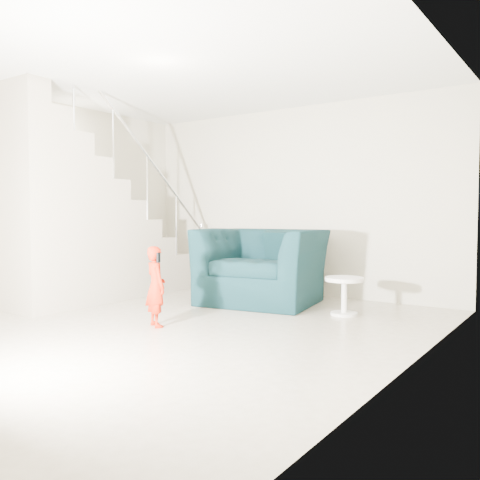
% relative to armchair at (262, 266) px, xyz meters
% --- Properties ---
extents(floor, '(5.50, 5.50, 0.00)m').
position_rel_armchair_xyz_m(floor, '(-0.08, -1.80, -0.48)').
color(floor, gray).
rests_on(floor, ground).
extents(ceiling, '(5.50, 5.50, 0.00)m').
position_rel_armchair_xyz_m(ceiling, '(-0.08, -1.80, 2.22)').
color(ceiling, silver).
rests_on(ceiling, back_wall).
extents(back_wall, '(5.00, 0.00, 5.00)m').
position_rel_armchair_xyz_m(back_wall, '(-0.08, 0.95, 0.87)').
color(back_wall, '#C0BA9C').
rests_on(back_wall, floor).
extents(left_wall, '(0.00, 5.50, 5.50)m').
position_rel_armchair_xyz_m(left_wall, '(-2.58, -1.80, 0.87)').
color(left_wall, '#C0BA9C').
rests_on(left_wall, floor).
extents(right_wall, '(0.00, 5.50, 5.50)m').
position_rel_armchair_xyz_m(right_wall, '(2.42, -1.80, 0.87)').
color(right_wall, '#C0BA9C').
rests_on(right_wall, floor).
extents(armchair, '(1.68, 1.52, 0.97)m').
position_rel_armchair_xyz_m(armchair, '(0.00, 0.00, 0.00)').
color(armchair, black).
rests_on(armchair, floor).
extents(toddler, '(0.36, 0.31, 0.83)m').
position_rel_armchair_xyz_m(toddler, '(-0.15, -1.81, -0.07)').
color(toddler, '#AF1205').
rests_on(toddler, floor).
extents(side_table, '(0.44, 0.44, 0.44)m').
position_rel_armchair_xyz_m(side_table, '(1.22, -0.16, -0.19)').
color(side_table, silver).
rests_on(side_table, floor).
extents(staircase, '(1.02, 3.03, 3.62)m').
position_rel_armchair_xyz_m(staircase, '(-2.08, -1.24, 0.46)').
color(staircase, '#ADA089').
rests_on(staircase, floor).
extents(cushion, '(0.42, 0.20, 0.42)m').
position_rel_armchair_xyz_m(cushion, '(0.07, 0.34, 0.25)').
color(cushion, black).
rests_on(cushion, armchair).
extents(throw, '(0.05, 0.51, 0.57)m').
position_rel_armchair_xyz_m(throw, '(-0.64, -0.09, 0.12)').
color(throw, black).
rests_on(throw, armchair).
extents(phone, '(0.03, 0.05, 0.10)m').
position_rel_armchair_xyz_m(phone, '(-0.05, -1.86, 0.24)').
color(phone, black).
rests_on(phone, toddler).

